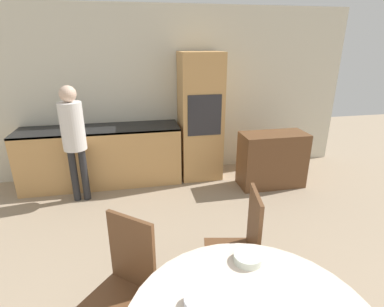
{
  "coord_description": "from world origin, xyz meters",
  "views": [
    {
      "loc": [
        -0.51,
        0.38,
        2.08
      ],
      "look_at": [
        0.0,
        2.93,
        1.1
      ],
      "focal_mm": 28.0,
      "sensor_mm": 36.0,
      "label": 1
    }
  ],
  "objects_px": {
    "oven_unit": "(200,117)",
    "sideboard": "(272,160)",
    "bowl_near": "(198,302)",
    "chair_far_left": "(125,280)",
    "bowl_far": "(248,258)",
    "chair_far_right": "(242,243)",
    "person_standing": "(73,132)"
  },
  "relations": [
    {
      "from": "oven_unit",
      "to": "bowl_near",
      "type": "bearing_deg",
      "value": -102.93
    },
    {
      "from": "oven_unit",
      "to": "person_standing",
      "type": "xyz_separation_m",
      "value": [
        -1.79,
        -0.49,
        0.01
      ]
    },
    {
      "from": "chair_far_right",
      "to": "bowl_near",
      "type": "height_order",
      "value": "chair_far_right"
    },
    {
      "from": "chair_far_right",
      "to": "sideboard",
      "type": "bearing_deg",
      "value": 159.73
    },
    {
      "from": "chair_far_left",
      "to": "person_standing",
      "type": "distance_m",
      "value": 2.4
    },
    {
      "from": "person_standing",
      "to": "chair_far_right",
      "type": "bearing_deg",
      "value": -52.64
    },
    {
      "from": "oven_unit",
      "to": "chair_far_left",
      "type": "distance_m",
      "value": 3.03
    },
    {
      "from": "person_standing",
      "to": "oven_unit",
      "type": "bearing_deg",
      "value": 15.41
    },
    {
      "from": "bowl_near",
      "to": "bowl_far",
      "type": "distance_m",
      "value": 0.48
    },
    {
      "from": "sideboard",
      "to": "chair_far_left",
      "type": "height_order",
      "value": "chair_far_left"
    },
    {
      "from": "chair_far_right",
      "to": "oven_unit",
      "type": "bearing_deg",
      "value": -173.83
    },
    {
      "from": "chair_far_left",
      "to": "chair_far_right",
      "type": "height_order",
      "value": "same"
    },
    {
      "from": "oven_unit",
      "to": "bowl_near",
      "type": "height_order",
      "value": "oven_unit"
    },
    {
      "from": "chair_far_left",
      "to": "sideboard",
      "type": "bearing_deg",
      "value": 85.65
    },
    {
      "from": "bowl_far",
      "to": "chair_far_right",
      "type": "bearing_deg",
      "value": 72.9
    },
    {
      "from": "bowl_far",
      "to": "oven_unit",
      "type": "bearing_deg",
      "value": 83.16
    },
    {
      "from": "sideboard",
      "to": "chair_far_left",
      "type": "relative_size",
      "value": 0.97
    },
    {
      "from": "oven_unit",
      "to": "bowl_far",
      "type": "xyz_separation_m",
      "value": [
        -0.36,
        -2.98,
        -0.19
      ]
    },
    {
      "from": "chair_far_right",
      "to": "bowl_far",
      "type": "height_order",
      "value": "chair_far_right"
    },
    {
      "from": "oven_unit",
      "to": "sideboard",
      "type": "bearing_deg",
      "value": -30.28
    },
    {
      "from": "sideboard",
      "to": "person_standing",
      "type": "relative_size",
      "value": 0.61
    },
    {
      "from": "oven_unit",
      "to": "sideboard",
      "type": "height_order",
      "value": "oven_unit"
    },
    {
      "from": "person_standing",
      "to": "bowl_far",
      "type": "bearing_deg",
      "value": -59.94
    },
    {
      "from": "chair_far_left",
      "to": "bowl_near",
      "type": "distance_m",
      "value": 0.67
    },
    {
      "from": "sideboard",
      "to": "bowl_near",
      "type": "relative_size",
      "value": 6.43
    },
    {
      "from": "chair_far_right",
      "to": "bowl_near",
      "type": "relative_size",
      "value": 6.66
    },
    {
      "from": "oven_unit",
      "to": "chair_far_left",
      "type": "height_order",
      "value": "oven_unit"
    },
    {
      "from": "chair_far_left",
      "to": "chair_far_right",
      "type": "bearing_deg",
      "value": 53.21
    },
    {
      "from": "oven_unit",
      "to": "bowl_far",
      "type": "height_order",
      "value": "oven_unit"
    },
    {
      "from": "chair_far_left",
      "to": "bowl_far",
      "type": "xyz_separation_m",
      "value": [
        0.79,
        -0.21,
        0.23
      ]
    },
    {
      "from": "chair_far_left",
      "to": "bowl_far",
      "type": "height_order",
      "value": "chair_far_left"
    },
    {
      "from": "person_standing",
      "to": "bowl_far",
      "type": "relative_size",
      "value": 8.53
    }
  ]
}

